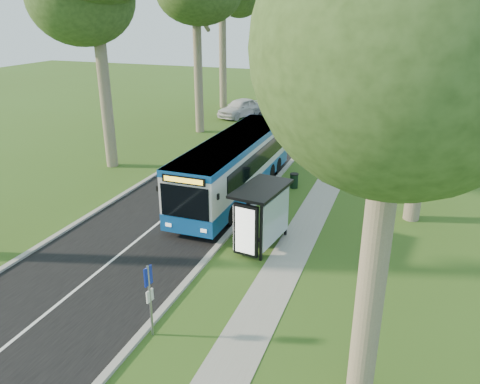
% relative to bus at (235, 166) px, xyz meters
% --- Properties ---
extents(ground, '(120.00, 120.00, 0.00)m').
position_rel_bus_xyz_m(ground, '(1.41, -6.02, -1.61)').
color(ground, '#37561B').
rests_on(ground, ground).
extents(road, '(7.00, 100.00, 0.02)m').
position_rel_bus_xyz_m(road, '(-2.09, 3.98, -1.60)').
color(road, black).
rests_on(road, ground).
extents(kerb_east, '(0.25, 100.00, 0.12)m').
position_rel_bus_xyz_m(kerb_east, '(1.41, 3.98, -1.55)').
color(kerb_east, '#9E9B93').
rests_on(kerb_east, ground).
extents(kerb_west, '(0.25, 100.00, 0.12)m').
position_rel_bus_xyz_m(kerb_west, '(-5.59, 3.98, -1.55)').
color(kerb_west, '#9E9B93').
rests_on(kerb_west, ground).
extents(centre_line, '(0.12, 100.00, 0.00)m').
position_rel_bus_xyz_m(centre_line, '(-2.09, 3.98, -1.59)').
color(centre_line, white).
rests_on(centre_line, road).
extents(footpath, '(1.50, 100.00, 0.02)m').
position_rel_bus_xyz_m(footpath, '(4.41, 3.98, -1.60)').
color(footpath, gray).
rests_on(footpath, ground).
extents(bus, '(2.53, 11.77, 3.11)m').
position_rel_bus_xyz_m(bus, '(0.00, 0.00, 0.00)').
color(bus, silver).
rests_on(bus, ground).
extents(bus_stop_sign, '(0.10, 0.34, 2.40)m').
position_rel_bus_xyz_m(bus_stop_sign, '(1.71, -11.69, -0.11)').
color(bus_stop_sign, gray).
rests_on(bus_stop_sign, ground).
extents(bus_shelter, '(2.01, 3.19, 2.57)m').
position_rel_bus_xyz_m(bus_shelter, '(3.13, -5.32, 0.20)').
color(bus_shelter, black).
rests_on(bus_shelter, ground).
extents(litter_bin, '(0.48, 0.48, 0.83)m').
position_rel_bus_xyz_m(litter_bin, '(2.68, 2.11, -1.19)').
color(litter_bin, black).
rests_on(litter_bin, ground).
extents(car_white, '(3.43, 5.24, 1.66)m').
position_rel_bus_xyz_m(car_white, '(-6.50, 18.46, -0.78)').
color(car_white, silver).
rests_on(car_white, ground).
extents(car_silver, '(2.76, 4.41, 1.37)m').
position_rel_bus_xyz_m(car_silver, '(-6.57, 29.43, -0.93)').
color(car_silver, '#96989D').
rests_on(car_silver, ground).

